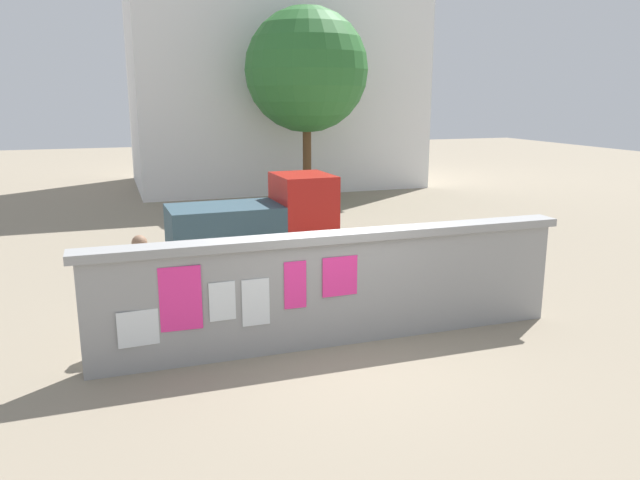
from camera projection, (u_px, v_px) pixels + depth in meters
name	position (u px, v px, depth m)	size (l,w,h in m)	color
ground	(232.00, 232.00, 16.51)	(60.00, 60.00, 0.00)	gray
poster_wall	(337.00, 287.00, 8.94)	(7.23, 0.42, 1.66)	gray
auto_rickshaw_truck	(261.00, 219.00, 13.62)	(3.64, 1.59, 1.85)	black
motorcycle	(345.00, 285.00, 10.32)	(1.90, 0.56, 0.87)	black
bicycle_near	(392.00, 262.00, 12.14)	(1.70, 0.44, 0.95)	black
person_walking	(142.00, 278.00, 8.93)	(0.35, 0.35, 1.62)	#BF6626
tree_roadside	(307.00, 70.00, 20.18)	(4.05, 4.05, 6.40)	brown
building_background	(271.00, 75.00, 24.91)	(11.20, 7.17, 8.67)	white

